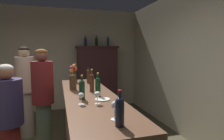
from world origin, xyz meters
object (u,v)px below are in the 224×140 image
wine_bottle_rose (98,86)px  display_bottle_midleft (96,41)px  flower_arrangement (73,79)px  cheese_plate (102,99)px  display_bottle_left (85,41)px  patron_near_entrance (26,87)px  patron_in_navy (43,98)px  wine_glass_front (81,96)px  patron_tall (8,121)px  wine_bottle_pinot (82,89)px  wine_bottle_malbec (75,74)px  wine_bottle_chardonnay (120,110)px  bar_counter (90,132)px  wine_glass_mid (97,95)px  display_bottle_center (108,41)px  wine_bottle_riesling (88,76)px  wine_glass_rear (115,106)px  wine_bottle_syrah (92,82)px  display_cabinet (97,77)px

wine_bottle_rose → display_bottle_midleft: 2.96m
flower_arrangement → cheese_plate: 0.78m
display_bottle_left → patron_near_entrance: size_ratio=0.17×
display_bottle_left → patron_in_navy: 2.59m
wine_glass_front → patron_tall: patron_tall is taller
wine_bottle_pinot → patron_in_navy: (-0.51, 0.73, -0.26)m
wine_bottle_rose → cheese_plate: bearing=-86.4°
wine_bottle_malbec → display_bottle_midleft: bearing=65.2°
patron_near_entrance → wine_bottle_chardonnay: bearing=-0.9°
patron_near_entrance → bar_counter: bearing=12.8°
bar_counter → wine_glass_mid: (0.01, -0.50, 0.64)m
display_bottle_center → display_bottle_midleft: bearing=180.0°
wine_glass_front → patron_tall: size_ratio=0.09×
wine_bottle_chardonnay → flower_arrangement: (-0.24, 1.52, 0.04)m
flower_arrangement → patron_in_navy: 0.55m
wine_bottle_pinot → wine_bottle_riesling: wine_bottle_riesling is taller
flower_arrangement → wine_glass_rear: bearing=-80.1°
cheese_plate → wine_bottle_pinot: bearing=157.1°
wine_bottle_syrah → wine_glass_rear: (-0.01, -1.16, -0.03)m
wine_bottle_chardonnay → patron_near_entrance: 2.74m
wine_bottle_pinot → wine_glass_front: wine_bottle_pinot is taller
wine_glass_mid → wine_glass_rear: bearing=-85.0°
patron_in_navy → patron_near_entrance: bearing=169.3°
wine_bottle_chardonnay → flower_arrangement: 1.54m
flower_arrangement → display_bottle_left: bearing=77.3°
wine_bottle_chardonnay → display_bottle_center: size_ratio=0.95×
patron_in_navy → wine_bottle_chardonnay: bearing=-11.4°
bar_counter → wine_bottle_syrah: bearing=67.6°
wine_bottle_chardonnay → wine_glass_rear: 0.14m
bar_counter → wine_bottle_riesling: size_ratio=8.89×
wine_bottle_pinot → wine_bottle_rose: 0.24m
wine_bottle_pinot → wine_bottle_rose: bearing=25.7°
wine_glass_rear → patron_tall: bearing=137.6°
bar_counter → wine_glass_mid: size_ratio=19.48×
wine_glass_front → display_bottle_left: bearing=81.0°
display_cabinet → wine_bottle_rose: size_ratio=5.88×
wine_bottle_rose → patron_near_entrance: 1.88m
wine_bottle_pinot → wine_glass_rear: (0.18, -0.76, -0.02)m
display_bottle_midleft → patron_in_navy: display_bottle_midleft is taller
bar_counter → wine_bottle_malbec: (-0.10, 1.07, 0.69)m
wine_bottle_rose → display_bottle_midleft: size_ratio=1.03×
wine_bottle_syrah → display_bottle_center: size_ratio=1.09×
wine_glass_front → patron_in_navy: (-0.47, 0.96, -0.23)m
bar_counter → cheese_plate: 0.65m
wine_bottle_malbec → wine_glass_rear: 2.09m
wine_bottle_rose → wine_bottle_malbec: 1.23m
display_bottle_left → patron_tall: display_bottle_left is taller
wine_glass_rear → display_bottle_left: display_bottle_left is taller
wine_bottle_rose → display_bottle_left: (0.24, 2.82, 0.72)m
display_bottle_midleft → wine_glass_front: bearing=-104.4°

